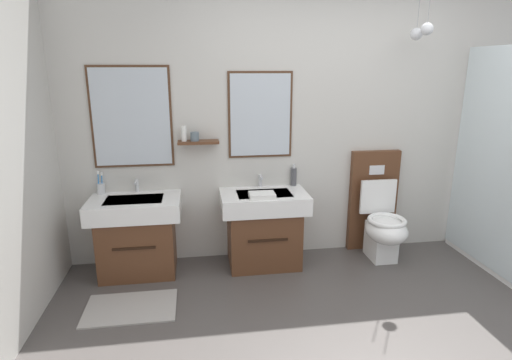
# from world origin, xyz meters

# --- Properties ---
(wall_back) EXTENTS (5.07, 0.52, 2.65)m
(wall_back) POSITION_xyz_m (-0.02, 1.73, 1.32)
(wall_back) COLOR beige
(wall_back) RESTS_ON ground
(bath_mat) EXTENTS (0.68, 0.44, 0.01)m
(bath_mat) POSITION_xyz_m (-1.77, 0.85, 0.01)
(bath_mat) COLOR #9E9993
(bath_mat) RESTS_ON ground
(vanity_sink_left) EXTENTS (0.77, 0.51, 0.69)m
(vanity_sink_left) POSITION_xyz_m (-1.77, 1.46, 0.37)
(vanity_sink_left) COLOR #56331E
(vanity_sink_left) RESTS_ON ground
(tap_on_left_sink) EXTENTS (0.03, 0.13, 0.11)m
(tap_on_left_sink) POSITION_xyz_m (-1.77, 1.64, 0.76)
(tap_on_left_sink) COLOR silver
(tap_on_left_sink) RESTS_ON vanity_sink_left
(vanity_sink_right) EXTENTS (0.77, 0.51, 0.69)m
(vanity_sink_right) POSITION_xyz_m (-0.65, 1.46, 0.37)
(vanity_sink_right) COLOR #56331E
(vanity_sink_right) RESTS_ON ground
(tap_on_right_sink) EXTENTS (0.03, 0.13, 0.11)m
(tap_on_right_sink) POSITION_xyz_m (-0.65, 1.64, 0.76)
(tap_on_right_sink) COLOR silver
(tap_on_right_sink) RESTS_ON vanity_sink_right
(toilet) EXTENTS (0.48, 0.63, 1.00)m
(toilet) POSITION_xyz_m (0.48, 1.47, 0.38)
(toilet) COLOR #56331E
(toilet) RESTS_ON ground
(toothbrush_cup) EXTENTS (0.07, 0.07, 0.21)m
(toothbrush_cup) POSITION_xyz_m (-2.08, 1.63, 0.74)
(toothbrush_cup) COLOR silver
(toothbrush_cup) RESTS_ON vanity_sink_left
(soap_dispenser) EXTENTS (0.06, 0.06, 0.20)m
(soap_dispenser) POSITION_xyz_m (-0.33, 1.64, 0.78)
(soap_dispenser) COLOR #4C4C51
(soap_dispenser) RESTS_ON vanity_sink_right
(folded_hand_towel) EXTENTS (0.22, 0.16, 0.04)m
(folded_hand_towel) POSITION_xyz_m (-0.69, 1.30, 0.71)
(folded_hand_towel) COLOR white
(folded_hand_towel) RESTS_ON vanity_sink_right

